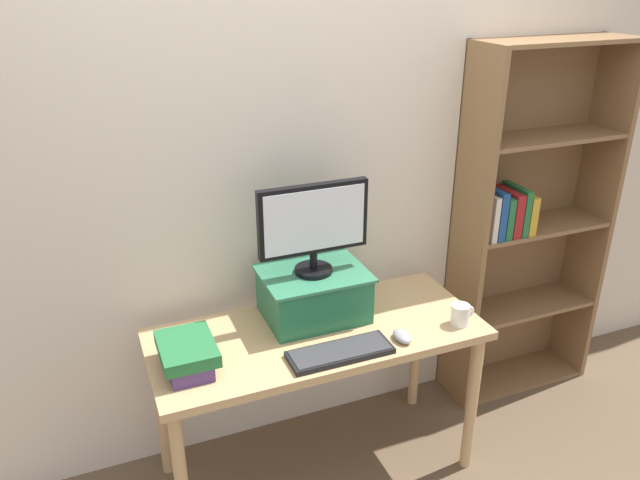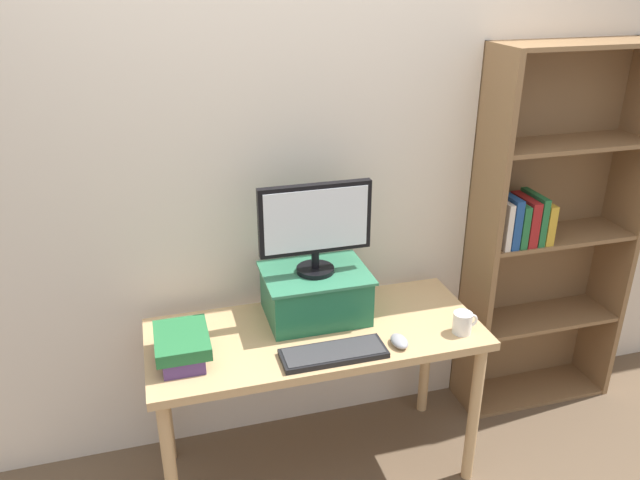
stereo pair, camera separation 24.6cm
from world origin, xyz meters
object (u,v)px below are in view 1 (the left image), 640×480
(riser_box, at_px, (314,293))
(computer_mouse, at_px, (402,336))
(computer_monitor, at_px, (313,224))
(keyboard, at_px, (340,352))
(book_stack, at_px, (187,354))
(bookshelf_unit, at_px, (525,223))
(coffee_mug, at_px, (461,315))
(desk, at_px, (317,349))

(riser_box, xyz_separation_m, computer_mouse, (0.26, -0.31, -0.09))
(computer_monitor, relative_size, keyboard, 1.13)
(book_stack, bearing_deg, bookshelf_unit, 9.55)
(computer_monitor, xyz_separation_m, coffee_mug, (0.54, -0.29, -0.38))
(riser_box, distance_m, book_stack, 0.60)
(desk, height_order, keyboard, keyboard)
(bookshelf_unit, relative_size, book_stack, 6.90)
(desk, height_order, computer_monitor, computer_monitor)
(computer_mouse, bearing_deg, computer_monitor, 129.64)
(desk, height_order, bookshelf_unit, bookshelf_unit)
(computer_monitor, height_order, computer_mouse, computer_monitor)
(bookshelf_unit, bearing_deg, keyboard, -159.90)
(desk, distance_m, book_stack, 0.56)
(coffee_mug, bearing_deg, computer_mouse, -176.79)
(bookshelf_unit, xyz_separation_m, computer_monitor, (-1.19, -0.13, 0.23))
(desk, bearing_deg, book_stack, -174.75)
(desk, xyz_separation_m, coffee_mug, (0.57, -0.18, 0.13))
(bookshelf_unit, xyz_separation_m, keyboard, (-1.21, -0.44, -0.18))
(bookshelf_unit, xyz_separation_m, book_stack, (-1.77, -0.30, -0.14))
(desk, xyz_separation_m, computer_monitor, (0.03, 0.12, 0.52))
(riser_box, height_order, coffee_mug, riser_box)
(keyboard, bearing_deg, desk, 95.17)
(desk, xyz_separation_m, bookshelf_unit, (1.22, 0.25, 0.28))
(desk, xyz_separation_m, keyboard, (0.02, -0.19, 0.10))
(keyboard, xyz_separation_m, coffee_mug, (0.56, 0.02, 0.03))
(desk, relative_size, computer_mouse, 13.21)
(computer_mouse, xyz_separation_m, coffee_mug, (0.28, 0.02, 0.03))
(riser_box, distance_m, coffee_mug, 0.62)
(riser_box, bearing_deg, keyboard, -92.67)
(desk, bearing_deg, computer_monitor, 74.73)
(computer_monitor, bearing_deg, book_stack, -163.74)
(bookshelf_unit, xyz_separation_m, computer_mouse, (-0.93, -0.44, -0.18))
(coffee_mug, bearing_deg, computer_monitor, 151.47)
(keyboard, height_order, coffee_mug, coffee_mug)
(desk, xyz_separation_m, computer_mouse, (0.29, -0.19, 0.11))
(computer_monitor, bearing_deg, computer_mouse, -50.36)
(computer_mouse, height_order, book_stack, book_stack)
(book_stack, bearing_deg, coffee_mug, -6.51)
(desk, bearing_deg, riser_box, 74.92)
(desk, height_order, book_stack, book_stack)
(desk, relative_size, coffee_mug, 12.77)
(desk, height_order, coffee_mug, coffee_mug)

